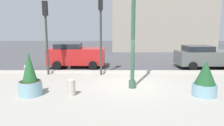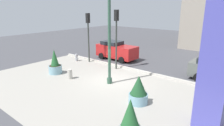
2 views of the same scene
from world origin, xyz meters
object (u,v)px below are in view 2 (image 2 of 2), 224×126
object	(u,v)px
traffic_light_corner	(116,30)
traffic_light_far_side	(88,30)
pedestrian_by_curb	(110,50)
concrete_bollard	(70,74)
lamp_post	(109,40)
art_pillar_blue	(216,68)
fire_hydrant	(77,57)
potted_plant_near_right	(55,64)
potted_plant_by_pillar	(138,91)
car_intersection	(221,70)
car_far_lane	(116,50)
potted_plant_near_left	(130,122)

from	to	relation	value
traffic_light_corner	traffic_light_far_side	distance (m)	3.51
pedestrian_by_curb	concrete_bollard	bearing A→B (deg)	-77.84
lamp_post	pedestrian_by_curb	xyz separation A→B (m)	(-4.29, 5.14, -2.17)
art_pillar_blue	traffic_light_far_side	world-z (taller)	art_pillar_blue
fire_hydrant	concrete_bollard	xyz separation A→B (m)	(3.57, -3.71, 0.01)
art_pillar_blue	lamp_post	bearing A→B (deg)	171.16
potted_plant_near_right	traffic_light_corner	world-z (taller)	traffic_light_corner
potted_plant_near_right	concrete_bollard	bearing A→B (deg)	-1.11
potted_plant_by_pillar	fire_hydrant	distance (m)	10.40
traffic_light_corner	car_intersection	distance (m)	8.49
pedestrian_by_curb	art_pillar_blue	bearing A→B (deg)	-29.15
art_pillar_blue	traffic_light_far_side	distance (m)	12.80
traffic_light_far_side	car_intersection	size ratio (longest dim) A/B	1.07
car_far_lane	potted_plant_by_pillar	bearing A→B (deg)	-44.50
potted_plant_by_pillar	fire_hydrant	xyz separation A→B (m)	(-9.68, 3.78, -0.39)
concrete_bollard	traffic_light_far_side	world-z (taller)	traffic_light_far_side
fire_hydrant	potted_plant_near_left	bearing A→B (deg)	-31.24
car_intersection	pedestrian_by_curb	distance (m)	10.29
fire_hydrant	car_intersection	distance (m)	12.81
potted_plant_by_pillar	traffic_light_corner	distance (m)	7.04
art_pillar_blue	car_intersection	distance (m)	6.76
concrete_bollard	traffic_light_corner	distance (m)	5.28
potted_plant_by_pillar	traffic_light_corner	xyz separation A→B (m)	(-4.95, 4.27, 2.62)
art_pillar_blue	car_far_lane	distance (m)	12.73
art_pillar_blue	traffic_light_corner	bearing A→B (deg)	154.74
art_pillar_blue	potted_plant_by_pillar	world-z (taller)	art_pillar_blue
potted_plant_near_right	art_pillar_blue	bearing A→B (deg)	0.48
lamp_post	potted_plant_near_left	xyz separation A→B (m)	(4.67, -4.25, -2.26)
potted_plant_near_right	car_far_lane	bearing A→B (deg)	81.66
art_pillar_blue	fire_hydrant	world-z (taller)	art_pillar_blue
potted_plant_near_left	pedestrian_by_curb	size ratio (longest dim) A/B	1.08
lamp_post	fire_hydrant	bearing A→B (deg)	158.82
car_far_lane	car_intersection	distance (m)	9.83
traffic_light_corner	potted_plant_near_right	bearing A→B (deg)	-126.45
car_far_lane	potted_plant_near_left	bearing A→B (deg)	-49.31
potted_plant_near_left	concrete_bollard	bearing A→B (deg)	158.07
potted_plant_near_left	traffic_light_far_side	distance (m)	12.56
potted_plant_near_left	concrete_bollard	xyz separation A→B (m)	(-7.59, 3.06, -0.50)
art_pillar_blue	potted_plant_near_left	size ratio (longest dim) A/B	2.97
lamp_post	traffic_light_corner	world-z (taller)	lamp_post
potted_plant_by_pillar	car_intersection	world-z (taller)	car_intersection
potted_plant_by_pillar	car_intersection	distance (m)	7.20
car_far_lane	pedestrian_by_curb	bearing A→B (deg)	-133.01
art_pillar_blue	potted_plant_by_pillar	distance (m)	4.17
car_intersection	potted_plant_near_left	bearing A→B (deg)	-97.85
car_far_lane	traffic_light_far_side	bearing A→B (deg)	-119.31
fire_hydrant	traffic_light_far_side	bearing A→B (deg)	25.31
concrete_bollard	car_intersection	size ratio (longest dim) A/B	0.17
lamp_post	potted_plant_near_right	bearing A→B (deg)	-166.48
fire_hydrant	traffic_light_corner	size ratio (longest dim) A/B	0.15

